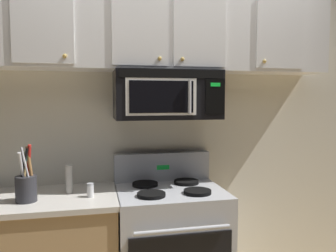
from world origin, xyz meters
name	(u,v)px	position (x,y,z in m)	size (l,w,h in m)	color
back_wall	(160,123)	(0.00, 0.79, 1.35)	(5.20, 0.10, 2.70)	silver
stove_range	(170,248)	(0.00, 0.42, 0.47)	(0.76, 0.69, 1.12)	#B7BABF
over_range_microwave	(166,95)	(0.00, 0.54, 1.58)	(0.76, 0.43, 0.35)	black
upper_cabinets	(166,33)	(0.00, 0.57, 2.02)	(2.50, 0.36, 0.55)	silver
utensil_crock_charcoal	(26,185)	(-0.95, 0.34, 1.01)	(0.13, 0.13, 0.36)	#2D2D33
salt_shaker	(90,190)	(-0.56, 0.35, 0.95)	(0.05, 0.05, 0.09)	white
pepper_mill	(69,179)	(-0.70, 0.47, 1.00)	(0.05, 0.05, 0.19)	#B7B2A8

